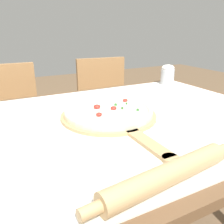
{
  "coord_description": "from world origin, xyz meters",
  "views": [
    {
      "loc": [
        -0.42,
        -0.76,
        1.13
      ],
      "look_at": [
        -0.03,
        0.01,
        0.81
      ],
      "focal_mm": 38.0,
      "sensor_mm": 36.0,
      "label": 1
    }
  ],
  "objects_px": {
    "pizza_peel": "(111,117)",
    "flour_cup": "(168,74)",
    "rolling_pin": "(168,175)",
    "chair_right": "(105,108)",
    "pizza": "(109,111)",
    "chair_left": "(12,124)"
  },
  "relations": [
    {
      "from": "pizza_peel",
      "to": "flour_cup",
      "type": "xyz_separation_m",
      "value": [
        0.59,
        0.37,
        0.06
      ]
    },
    {
      "from": "pizza",
      "to": "flour_cup",
      "type": "height_order",
      "value": "flour_cup"
    },
    {
      "from": "pizza",
      "to": "flour_cup",
      "type": "relative_size",
      "value": 2.9
    },
    {
      "from": "chair_left",
      "to": "flour_cup",
      "type": "bearing_deg",
      "value": -24.64
    },
    {
      "from": "pizza_peel",
      "to": "pizza",
      "type": "distance_m",
      "value": 0.03
    },
    {
      "from": "pizza_peel",
      "to": "rolling_pin",
      "type": "bearing_deg",
      "value": -99.82
    },
    {
      "from": "pizza",
      "to": "chair_left",
      "type": "xyz_separation_m",
      "value": [
        -0.32,
        0.78,
        -0.28
      ]
    },
    {
      "from": "pizza",
      "to": "rolling_pin",
      "type": "bearing_deg",
      "value": -99.35
    },
    {
      "from": "chair_left",
      "to": "flour_cup",
      "type": "height_order",
      "value": "flour_cup"
    },
    {
      "from": "chair_right",
      "to": "flour_cup",
      "type": "relative_size",
      "value": 7.42
    },
    {
      "from": "flour_cup",
      "to": "rolling_pin",
      "type": "bearing_deg",
      "value": -129.54
    },
    {
      "from": "chair_right",
      "to": "flour_cup",
      "type": "bearing_deg",
      "value": -55.52
    },
    {
      "from": "pizza_peel",
      "to": "flour_cup",
      "type": "height_order",
      "value": "flour_cup"
    },
    {
      "from": "pizza",
      "to": "chair_left",
      "type": "bearing_deg",
      "value": 112.48
    },
    {
      "from": "rolling_pin",
      "to": "pizza_peel",
      "type": "bearing_deg",
      "value": 80.18
    },
    {
      "from": "pizza_peel",
      "to": "chair_left",
      "type": "distance_m",
      "value": 0.91
    },
    {
      "from": "pizza",
      "to": "pizza_peel",
      "type": "bearing_deg",
      "value": -90.02
    },
    {
      "from": "chair_right",
      "to": "flour_cup",
      "type": "distance_m",
      "value": 0.59
    },
    {
      "from": "chair_left",
      "to": "flour_cup",
      "type": "xyz_separation_m",
      "value": [
        0.91,
        -0.43,
        0.32
      ]
    },
    {
      "from": "pizza",
      "to": "rolling_pin",
      "type": "distance_m",
      "value": 0.46
    },
    {
      "from": "chair_left",
      "to": "rolling_pin",
      "type": "bearing_deg",
      "value": -77.81
    },
    {
      "from": "chair_right",
      "to": "flour_cup",
      "type": "height_order",
      "value": "flour_cup"
    }
  ]
}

